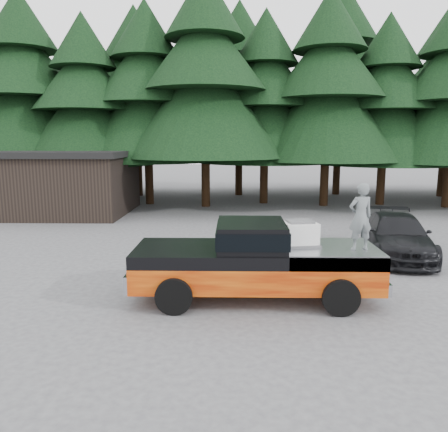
{
  "coord_description": "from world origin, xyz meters",
  "views": [
    {
      "loc": [
        0.59,
        -10.89,
        3.85
      ],
      "look_at": [
        0.37,
        0.0,
        1.95
      ],
      "focal_mm": 35.0,
      "sensor_mm": 36.0,
      "label": 1
    }
  ],
  "objects_px": {
    "man_on_bed": "(360,217)",
    "parked_car": "(396,235)",
    "utility_building": "(52,182)",
    "pickup_truck": "(255,273)",
    "air_compressor": "(300,234)"
  },
  "relations": [
    {
      "from": "man_on_bed",
      "to": "parked_car",
      "type": "bearing_deg",
      "value": -132.18
    },
    {
      "from": "man_on_bed",
      "to": "parked_car",
      "type": "xyz_separation_m",
      "value": [
        2.56,
        4.48,
        -1.42
      ]
    },
    {
      "from": "man_on_bed",
      "to": "utility_building",
      "type": "xyz_separation_m",
      "value": [
        -12.53,
        12.95,
        -0.44
      ]
    },
    {
      "from": "pickup_truck",
      "to": "parked_car",
      "type": "bearing_deg",
      "value": 40.1
    },
    {
      "from": "pickup_truck",
      "to": "air_compressor",
      "type": "xyz_separation_m",
      "value": [
        1.07,
        0.1,
        0.94
      ]
    },
    {
      "from": "air_compressor",
      "to": "parked_car",
      "type": "height_order",
      "value": "air_compressor"
    },
    {
      "from": "utility_building",
      "to": "parked_car",
      "type": "bearing_deg",
      "value": -29.29
    },
    {
      "from": "pickup_truck",
      "to": "utility_building",
      "type": "bearing_deg",
      "value": 128.73
    },
    {
      "from": "air_compressor",
      "to": "utility_building",
      "type": "bearing_deg",
      "value": 121.46
    },
    {
      "from": "parked_car",
      "to": "pickup_truck",
      "type": "bearing_deg",
      "value": -130.0
    },
    {
      "from": "air_compressor",
      "to": "utility_building",
      "type": "height_order",
      "value": "utility_building"
    },
    {
      "from": "utility_building",
      "to": "man_on_bed",
      "type": "bearing_deg",
      "value": -45.93
    },
    {
      "from": "parked_car",
      "to": "utility_building",
      "type": "distance_m",
      "value": 17.33
    },
    {
      "from": "man_on_bed",
      "to": "parked_car",
      "type": "relative_size",
      "value": 0.33
    },
    {
      "from": "parked_car",
      "to": "utility_building",
      "type": "xyz_separation_m",
      "value": [
        -15.09,
        8.47,
        0.97
      ]
    }
  ]
}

